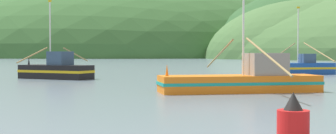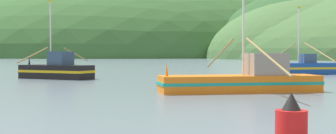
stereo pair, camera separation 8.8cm
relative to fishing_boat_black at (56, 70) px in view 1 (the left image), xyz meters
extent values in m
ellipsoid|color=#47703D|center=(69.66, 133.64, -0.83)|extent=(84.20, 67.36, 45.05)
ellipsoid|color=#386633|center=(-10.66, 214.57, -0.83)|extent=(213.00, 170.40, 81.02)
cube|color=black|center=(-0.06, 0.03, -0.20)|extent=(7.26, 5.33, 1.26)
cube|color=gold|center=(-0.06, 0.03, -0.13)|extent=(7.34, 5.38, 0.23)
cone|color=black|center=(-2.90, 1.54, 0.79)|extent=(0.27, 0.27, 0.70)
cube|color=#334C6B|center=(0.41, -0.22, 1.06)|extent=(2.35, 2.38, 1.24)
cylinder|color=silver|center=(-0.61, 0.32, 3.32)|extent=(0.12, 0.12, 5.76)
cube|color=gold|center=(-0.61, 0.32, 6.32)|extent=(0.33, 0.20, 0.20)
cylinder|color=#997F4C|center=(-1.47, -2.62, 1.37)|extent=(1.85, 3.34, 1.39)
cylinder|color=#997F4C|center=(1.35, 2.68, 1.37)|extent=(1.85, 3.34, 1.39)
cube|color=orange|center=(14.24, -14.69, -0.31)|extent=(10.10, 4.07, 1.03)
cube|color=teal|center=(14.24, -14.69, -0.26)|extent=(10.20, 4.12, 0.18)
cone|color=orange|center=(9.78, -15.42, 0.55)|extent=(0.23, 0.23, 0.70)
cube|color=gray|center=(15.88, -14.43, 0.88)|extent=(2.57, 2.58, 1.36)
cylinder|color=silver|center=(14.48, -14.66, 3.15)|extent=(0.12, 0.12, 5.91)
cylinder|color=#997F4C|center=(14.93, -18.92, 1.46)|extent=(1.10, 6.01, 2.04)
cylinder|color=#997F4C|center=(13.55, -10.47, 1.46)|extent=(1.10, 6.01, 2.04)
cube|color=#19479E|center=(24.80, 7.92, -0.20)|extent=(7.84, 3.40, 1.26)
cube|color=gold|center=(24.80, 7.92, -0.13)|extent=(7.91, 3.44, 0.23)
cone|color=#19479E|center=(21.37, 7.30, 0.78)|extent=(0.23, 0.23, 0.70)
cube|color=#334C6B|center=(25.66, 8.08, 0.94)|extent=(1.73, 1.70, 1.01)
cylinder|color=silver|center=(24.63, 7.89, 3.40)|extent=(0.12, 0.12, 5.93)
cube|color=gold|center=(24.63, 7.89, 6.48)|extent=(0.36, 0.09, 0.20)
cylinder|color=#997F4C|center=(25.53, 3.93, 1.67)|extent=(1.20, 5.98, 1.99)
cylinder|color=#997F4C|center=(24.08, 11.91, 1.67)|extent=(1.20, 5.98, 1.99)
cylinder|color=red|center=(12.93, -30.62, -0.40)|extent=(0.89, 0.89, 0.85)
cone|color=black|center=(12.93, -30.62, 0.27)|extent=(0.53, 0.53, 0.50)
camera|label=1|loc=(9.15, -43.58, 1.62)|focal=50.77mm
camera|label=2|loc=(9.24, -43.58, 1.62)|focal=50.77mm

